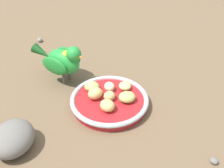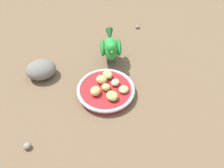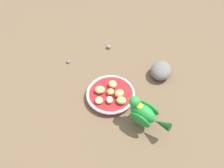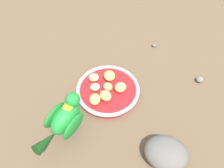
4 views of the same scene
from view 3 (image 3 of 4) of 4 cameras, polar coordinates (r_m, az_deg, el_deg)
The scene contains 13 objects.
ground_plane at distance 0.83m, azimuth -0.39°, elevation -3.48°, with size 4.00×4.00×0.00m, color brown.
feeding_bowl at distance 0.81m, azimuth -0.67°, elevation -2.92°, with size 0.19×0.19×0.03m.
apple_piece_0 at distance 0.78m, azimuth -0.67°, elevation -4.33°, with size 0.03×0.03×0.02m, color beige.
apple_piece_1 at distance 0.80m, azimuth -0.62°, elevation -2.06°, with size 0.03×0.03×0.02m, color tan.
apple_piece_2 at distance 0.79m, azimuth 2.01°, elevation -2.57°, with size 0.04×0.03×0.03m, color tan.
apple_piece_3 at distance 0.81m, azimuth -3.32°, elevation -1.58°, with size 0.04×0.03×0.02m, color #B2CC66.
apple_piece_4 at distance 0.82m, azimuth 0.17°, elevation -0.06°, with size 0.04×0.03×0.03m, color tan.
apple_piece_5 at distance 0.78m, azimuth -3.56°, elevation -4.46°, with size 0.03×0.03×0.02m, color #C6D17A.
apple_piece_6 at distance 0.78m, azimuth 2.54°, elevation -4.49°, with size 0.04×0.03×0.02m, color #B2CC66.
parrot at distance 0.71m, azimuth 8.56°, elevation -7.73°, with size 0.14×0.13×0.12m.
rock_large at distance 0.90m, azimuth 13.19°, elevation 3.59°, with size 0.10×0.09×0.06m, color slate.
pebble_0 at distance 0.97m, azimuth -11.82°, elevation 5.95°, with size 0.02×0.02×0.01m, color slate.
pebble_1 at distance 1.02m, azimuth -0.92°, elevation 10.12°, with size 0.02×0.02×0.02m, color gray.
Camera 3 is at (0.03, 0.49, 0.66)m, focal length 33.57 mm.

